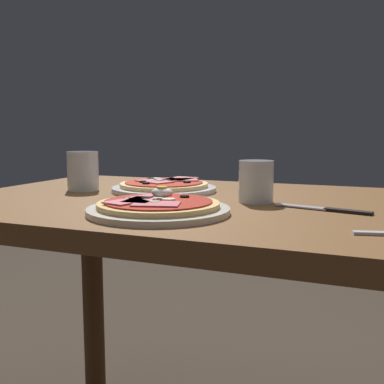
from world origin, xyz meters
The scene contains 6 objects.
dining_table centered at (0.00, 0.00, 0.63)m, with size 1.26×0.74×0.75m.
pizza_foreground centered at (-0.07, -0.20, 0.76)m, with size 0.27×0.27×0.05m.
pizza_across_left centered at (-0.19, 0.09, 0.76)m, with size 0.26×0.26×0.03m.
water_glass_near centered at (-0.40, 0.03, 0.79)m, with size 0.08×0.08×0.10m.
water_glass_far centered at (0.07, 0.01, 0.79)m, with size 0.07×0.07×0.09m.
knife centered at (0.22, -0.05, 0.75)m, with size 0.19×0.06×0.01m.
Camera 1 is at (0.31, -0.96, 0.91)m, focal length 43.25 mm.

